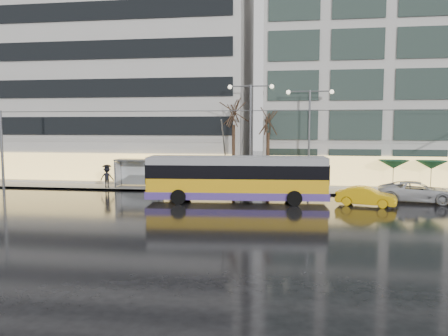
# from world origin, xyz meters

# --- Properties ---
(ground) EXTENTS (140.00, 140.00, 0.00)m
(ground) POSITION_xyz_m (0.00, 0.00, 0.00)
(ground) COLOR black
(ground) RESTS_ON ground
(sidewalk) EXTENTS (80.00, 10.00, 0.15)m
(sidewalk) POSITION_xyz_m (2.00, 14.00, 0.07)
(sidewalk) COLOR gray
(sidewalk) RESTS_ON ground
(kerb) EXTENTS (80.00, 0.10, 0.15)m
(kerb) POSITION_xyz_m (2.00, 9.05, 0.07)
(kerb) COLOR slate
(kerb) RESTS_ON ground
(building_left) EXTENTS (34.00, 14.00, 22.00)m
(building_left) POSITION_xyz_m (-16.00, 19.00, 11.15)
(building_left) COLOR #B0ADA8
(building_left) RESTS_ON sidewalk
(building_right) EXTENTS (32.00, 14.00, 25.00)m
(building_right) POSITION_xyz_m (19.00, 19.00, 12.65)
(building_right) COLOR #B0ADA8
(building_right) RESTS_ON sidewalk
(trolleybus) EXTENTS (13.40, 5.44, 6.14)m
(trolleybus) POSITION_xyz_m (1.50, 4.98, 1.66)
(trolleybus) COLOR gold
(trolleybus) RESTS_ON ground
(catenary) EXTENTS (42.24, 5.12, 7.00)m
(catenary) POSITION_xyz_m (1.00, 7.94, 4.25)
(catenary) COLOR #595B60
(catenary) RESTS_ON ground
(bus_shelter) EXTENTS (4.20, 1.60, 2.51)m
(bus_shelter) POSITION_xyz_m (-8.38, 10.69, 1.96)
(bus_shelter) COLOR #595B60
(bus_shelter) RESTS_ON sidewalk
(street_lamp_near) EXTENTS (3.96, 0.36, 9.03)m
(street_lamp_near) POSITION_xyz_m (2.00, 10.80, 5.99)
(street_lamp_near) COLOR #595B60
(street_lamp_near) RESTS_ON sidewalk
(street_lamp_far) EXTENTS (3.96, 0.36, 8.53)m
(street_lamp_far) POSITION_xyz_m (7.00, 10.80, 5.71)
(street_lamp_far) COLOR #595B60
(street_lamp_far) RESTS_ON sidewalk
(tree_a) EXTENTS (3.20, 3.20, 8.40)m
(tree_a) POSITION_xyz_m (0.50, 11.00, 7.09)
(tree_a) COLOR black
(tree_a) RESTS_ON sidewalk
(tree_b) EXTENTS (3.20, 3.20, 7.70)m
(tree_b) POSITION_xyz_m (3.50, 11.20, 6.40)
(tree_b) COLOR black
(tree_b) RESTS_ON sidewalk
(parasol_a) EXTENTS (2.50, 2.50, 2.65)m
(parasol_a) POSITION_xyz_m (14.00, 11.00, 2.45)
(parasol_a) COLOR #595B60
(parasol_a) RESTS_ON sidewalk
(parasol_b) EXTENTS (2.50, 2.50, 2.65)m
(parasol_b) POSITION_xyz_m (17.00, 11.00, 2.45)
(parasol_b) COLOR #595B60
(parasol_b) RESTS_ON sidewalk
(taxi_b) EXTENTS (4.36, 2.57, 1.36)m
(taxi_b) POSITION_xyz_m (10.78, 4.74, 0.68)
(taxi_b) COLOR #F7B70D
(taxi_b) RESTS_ON ground
(sedan_silver) EXTENTS (5.87, 3.48, 1.53)m
(sedan_silver) POSITION_xyz_m (14.82, 6.95, 0.76)
(sedan_silver) COLOR #B7B8BD
(sedan_silver) RESTS_ON ground
(pedestrian_a) EXTENTS (1.22, 1.23, 2.19)m
(pedestrian_a) POSITION_xyz_m (-4.97, 11.01, 1.56)
(pedestrian_a) COLOR black
(pedestrian_a) RESTS_ON sidewalk
(pedestrian_b) EXTENTS (0.84, 0.72, 1.49)m
(pedestrian_b) POSITION_xyz_m (-5.48, 11.84, 0.90)
(pedestrian_b) COLOR black
(pedestrian_b) RESTS_ON sidewalk
(pedestrian_c) EXTENTS (1.29, 0.91, 2.11)m
(pedestrian_c) POSITION_xyz_m (-10.72, 9.69, 1.28)
(pedestrian_c) COLOR black
(pedestrian_c) RESTS_ON sidewalk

